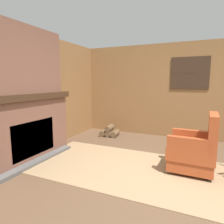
{
  "coord_description": "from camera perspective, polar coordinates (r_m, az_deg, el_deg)",
  "views": [
    {
      "loc": [
        0.34,
        -2.55,
        1.41
      ],
      "look_at": [
        -1.04,
        0.54,
        0.9
      ],
      "focal_mm": 32.0,
      "sensor_mm": 36.0,
      "label": 1
    }
  ],
  "objects": [
    {
      "name": "wood_panel_wall_back",
      "position": [
        5.27,
        20.51,
        5.7
      ],
      "size": [
        5.96,
        0.09,
        2.37
      ],
      "color": "olive",
      "rests_on": "ground"
    },
    {
      "name": "wood_panel_wall_left",
      "position": [
        3.98,
        -26.05,
        4.46
      ],
      "size": [
        0.06,
        5.96,
        2.37
      ],
      "color": "olive",
      "rests_on": "ground"
    },
    {
      "name": "area_rug",
      "position": [
        3.37,
        8.35,
        -16.17
      ],
      "size": [
        3.84,
        1.71,
        0.01
      ],
      "color": "#997A56",
      "rests_on": "ground"
    },
    {
      "name": "fireplace_hearth",
      "position": [
        3.88,
        -23.26,
        -4.15
      ],
      "size": [
        0.59,
        1.93,
        1.21
      ],
      "color": "brown",
      "rests_on": "ground"
    },
    {
      "name": "armchair",
      "position": [
        3.4,
        22.46,
        -10.27
      ],
      "size": [
        0.7,
        0.62,
        0.95
      ],
      "rotation": [
        0.0,
        0.0,
        3.12
      ],
      "color": "#A84723",
      "rests_on": "ground"
    },
    {
      "name": "chimney_breast",
      "position": [
        3.82,
        -24.46,
        13.4
      ],
      "size": [
        0.34,
        1.61,
        1.14
      ],
      "color": "brown",
      "rests_on": "fireplace_hearth"
    },
    {
      "name": "ground_plane",
      "position": [
        2.93,
        15.44,
        -20.52
      ],
      "size": [
        14.0,
        14.0,
        0.0
      ],
      "primitive_type": "plane",
      "color": "brown"
    },
    {
      "name": "firewood_stack",
      "position": [
        5.3,
        -0.7,
        -5.64
      ],
      "size": [
        0.5,
        0.42,
        0.29
      ],
      "rotation": [
        0.0,
        0.0,
        0.11
      ],
      "color": "brown",
      "rests_on": "ground"
    },
    {
      "name": "storage_case",
      "position": [
        3.93,
        -22.75,
        5.93
      ],
      "size": [
        0.16,
        0.25,
        0.12
      ],
      "color": "brown",
      "rests_on": "fireplace_hearth"
    }
  ]
}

